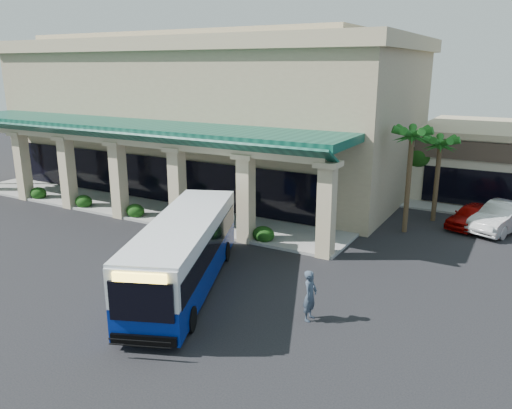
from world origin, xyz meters
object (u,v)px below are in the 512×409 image
Objects in this scene: transit_bus at (185,254)px; pedestrian at (310,296)px; car_silver at (472,216)px; car_white at (502,217)px.

transit_bus is 5.72m from pedestrian.
car_white is at bearing 22.36° from car_silver.
pedestrian reaches higher than car_silver.
car_white is (1.54, 0.08, 0.13)m from car_silver.
pedestrian reaches higher than car_white.
car_white is at bearing -20.33° from pedestrian.
transit_bus is 2.16× the size of car_white.
transit_bus reaches higher than car_white.
transit_bus is 5.56× the size of pedestrian.
pedestrian is at bearing -22.15° from transit_bus.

